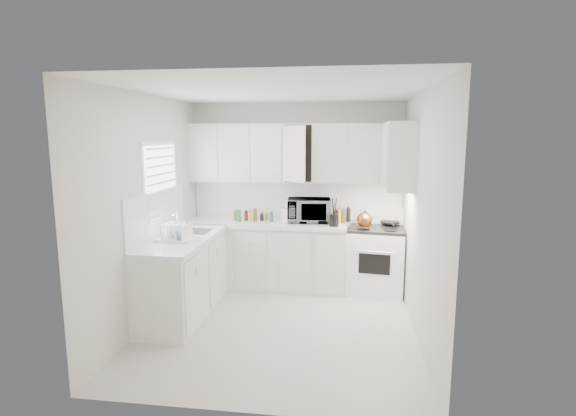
% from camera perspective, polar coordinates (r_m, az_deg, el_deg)
% --- Properties ---
extents(floor, '(3.20, 3.20, 0.00)m').
position_cam_1_polar(floor, '(5.20, -1.08, -15.01)').
color(floor, '#B9B2A9').
rests_on(floor, ground).
extents(ceiling, '(3.20, 3.20, 0.00)m').
position_cam_1_polar(ceiling, '(4.76, -1.18, 14.86)').
color(ceiling, white).
rests_on(ceiling, ground).
extents(wall_back, '(3.00, 0.00, 3.00)m').
position_cam_1_polar(wall_back, '(6.38, 1.09, 1.74)').
color(wall_back, beige).
rests_on(wall_back, ground).
extents(wall_front, '(3.00, 0.00, 3.00)m').
position_cam_1_polar(wall_front, '(3.27, -5.47, -5.61)').
color(wall_front, beige).
rests_on(wall_front, ground).
extents(wall_left, '(0.00, 3.20, 3.20)m').
position_cam_1_polar(wall_left, '(5.25, -17.52, -0.33)').
color(wall_left, beige).
rests_on(wall_left, ground).
extents(wall_right, '(0.00, 3.20, 3.20)m').
position_cam_1_polar(wall_right, '(4.81, 16.81, -1.14)').
color(wall_right, beige).
rests_on(wall_right, ground).
extents(window_blinds, '(0.06, 0.96, 1.06)m').
position_cam_1_polar(window_blinds, '(5.52, -15.92, 2.82)').
color(window_blinds, white).
rests_on(window_blinds, wall_left).
extents(lower_cabinets_back, '(2.22, 0.60, 0.90)m').
position_cam_1_polar(lower_cabinets_back, '(6.31, -2.79, -6.23)').
color(lower_cabinets_back, beige).
rests_on(lower_cabinets_back, floor).
extents(lower_cabinets_left, '(0.60, 1.60, 0.90)m').
position_cam_1_polar(lower_cabinets_left, '(5.51, -13.34, -8.80)').
color(lower_cabinets_left, beige).
rests_on(lower_cabinets_left, floor).
extents(countertop_back, '(2.24, 0.64, 0.05)m').
position_cam_1_polar(countertop_back, '(6.19, -2.84, -2.01)').
color(countertop_back, silver).
rests_on(countertop_back, lower_cabinets_back).
extents(countertop_left, '(0.64, 1.62, 0.05)m').
position_cam_1_polar(countertop_left, '(5.38, -13.43, -3.99)').
color(countertop_left, silver).
rests_on(countertop_left, lower_cabinets_left).
extents(backsplash_back, '(2.98, 0.02, 0.55)m').
position_cam_1_polar(backsplash_back, '(6.38, 1.08, 1.06)').
color(backsplash_back, silver).
rests_on(backsplash_back, wall_back).
extents(backsplash_left, '(0.02, 1.60, 0.55)m').
position_cam_1_polar(backsplash_left, '(5.44, -16.49, -0.76)').
color(backsplash_left, silver).
rests_on(backsplash_left, wall_left).
extents(upper_cabinets_back, '(3.00, 0.33, 0.80)m').
position_cam_1_polar(upper_cabinets_back, '(6.19, 0.92, 3.38)').
color(upper_cabinets_back, beige).
rests_on(upper_cabinets_back, wall_back).
extents(upper_cabinets_right, '(0.33, 0.90, 0.80)m').
position_cam_1_polar(upper_cabinets_right, '(5.57, 13.93, 2.44)').
color(upper_cabinets_right, beige).
rests_on(upper_cabinets_right, wall_right).
extents(sink, '(0.42, 0.38, 0.30)m').
position_cam_1_polar(sink, '(5.67, -12.21, -1.77)').
color(sink, gray).
rests_on(sink, countertop_left).
extents(stove, '(0.83, 0.72, 1.16)m').
position_cam_1_polar(stove, '(6.20, 11.32, -5.45)').
color(stove, white).
rests_on(stove, floor).
extents(tea_kettle, '(0.25, 0.22, 0.23)m').
position_cam_1_polar(tea_kettle, '(5.93, 9.82, -1.35)').
color(tea_kettle, brown).
rests_on(tea_kettle, stove).
extents(frying_pan, '(0.30, 0.46, 0.04)m').
position_cam_1_polar(frying_pan, '(6.29, 12.98, -1.70)').
color(frying_pan, black).
rests_on(frying_pan, stove).
extents(microwave, '(0.62, 0.38, 0.40)m').
position_cam_1_polar(microwave, '(6.15, 2.72, 0.04)').
color(microwave, gray).
rests_on(microwave, countertop_back).
extents(rice_cooker, '(0.24, 0.24, 0.21)m').
position_cam_1_polar(rice_cooker, '(6.25, 0.00, -0.66)').
color(rice_cooker, white).
rests_on(rice_cooker, countertop_back).
extents(paper_towel, '(0.12, 0.12, 0.27)m').
position_cam_1_polar(paper_towel, '(6.29, 0.10, -0.34)').
color(paper_towel, white).
rests_on(paper_towel, countertop_back).
extents(utensil_crock, '(0.16, 0.16, 0.39)m').
position_cam_1_polar(utensil_crock, '(5.87, 5.98, -0.50)').
color(utensil_crock, black).
rests_on(utensil_crock, countertop_back).
extents(dish_rack, '(0.43, 0.33, 0.23)m').
position_cam_1_polar(dish_rack, '(5.23, -14.24, -2.85)').
color(dish_rack, white).
rests_on(dish_rack, countertop_left).
extents(spice_left_0, '(0.06, 0.06, 0.13)m').
position_cam_1_polar(spice_left_0, '(6.40, -6.69, -0.88)').
color(spice_left_0, brown).
rests_on(spice_left_0, countertop_back).
extents(spice_left_1, '(0.06, 0.06, 0.13)m').
position_cam_1_polar(spice_left_1, '(6.30, -6.23, -1.04)').
color(spice_left_1, '#26733B').
rests_on(spice_left_1, countertop_back).
extents(spice_left_2, '(0.06, 0.06, 0.13)m').
position_cam_1_polar(spice_left_2, '(6.36, -5.38, -0.91)').
color(spice_left_2, '#A4152D').
rests_on(spice_left_2, countertop_back).
extents(spice_left_3, '(0.06, 0.06, 0.13)m').
position_cam_1_polar(spice_left_3, '(6.26, -4.90, -1.07)').
color(spice_left_3, '#BACE30').
rests_on(spice_left_3, countertop_back).
extents(spice_left_4, '(0.06, 0.06, 0.13)m').
position_cam_1_polar(spice_left_4, '(6.33, -4.06, -0.94)').
color(spice_left_4, brown).
rests_on(spice_left_4, countertop_back).
extents(spice_left_5, '(0.06, 0.06, 0.13)m').
position_cam_1_polar(spice_left_5, '(6.23, -3.55, -1.11)').
color(spice_left_5, black).
rests_on(spice_left_5, countertop_back).
extents(spice_left_6, '(0.06, 0.06, 0.13)m').
position_cam_1_polar(spice_left_6, '(6.30, -2.72, -0.98)').
color(spice_left_6, brown).
rests_on(spice_left_6, countertop_back).
extents(spice_left_7, '(0.06, 0.06, 0.13)m').
position_cam_1_polar(spice_left_7, '(6.20, -2.19, -1.14)').
color(spice_left_7, '#26733B').
rests_on(spice_left_7, countertop_back).
extents(sauce_right_0, '(0.06, 0.06, 0.19)m').
position_cam_1_polar(sauce_right_0, '(6.24, 6.24, -0.85)').
color(sauce_right_0, '#A4152D').
rests_on(sauce_right_0, countertop_back).
extents(sauce_right_1, '(0.06, 0.06, 0.19)m').
position_cam_1_polar(sauce_right_1, '(6.18, 6.73, -0.96)').
color(sauce_right_1, '#BACE30').
rests_on(sauce_right_1, countertop_back).
extents(sauce_right_2, '(0.06, 0.06, 0.19)m').
position_cam_1_polar(sauce_right_2, '(6.23, 7.25, -0.88)').
color(sauce_right_2, brown).
rests_on(sauce_right_2, countertop_back).
extents(sauce_right_3, '(0.06, 0.06, 0.19)m').
position_cam_1_polar(sauce_right_3, '(6.18, 7.75, -0.99)').
color(sauce_right_3, black).
rests_on(sauce_right_3, countertop_back).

